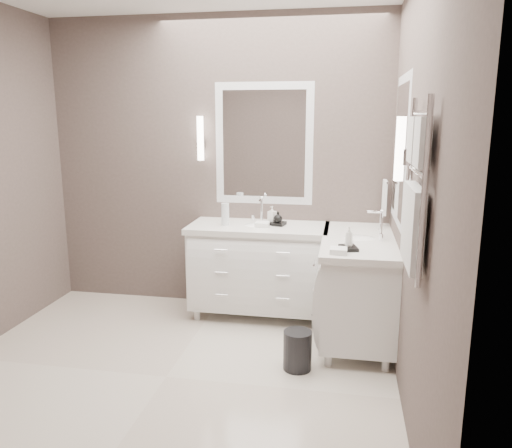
% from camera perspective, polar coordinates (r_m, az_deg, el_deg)
% --- Properties ---
extents(floor, '(3.20, 3.00, 0.01)m').
position_cam_1_polar(floor, '(3.74, -10.23, -16.87)').
color(floor, beige).
rests_on(floor, ground).
extents(wall_back, '(3.20, 0.01, 2.70)m').
position_cam_1_polar(wall_back, '(4.73, -4.51, 6.73)').
color(wall_back, '#524541').
rests_on(wall_back, floor).
extents(wall_front, '(3.20, 0.01, 2.70)m').
position_cam_1_polar(wall_front, '(2.00, -26.79, -2.20)').
color(wall_front, '#524541').
rests_on(wall_front, floor).
extents(wall_right, '(0.01, 3.00, 2.70)m').
position_cam_1_polar(wall_right, '(3.11, 17.72, 3.29)').
color(wall_right, '#524541').
rests_on(wall_right, floor).
extents(vanity_back, '(1.24, 0.59, 0.97)m').
position_cam_1_polar(vanity_back, '(4.53, 0.31, -4.64)').
color(vanity_back, white).
rests_on(vanity_back, floor).
extents(vanity_right, '(0.59, 1.24, 0.97)m').
position_cam_1_polar(vanity_right, '(4.16, 11.55, -6.45)').
color(vanity_right, white).
rests_on(vanity_right, floor).
extents(mirror_back, '(0.90, 0.02, 1.10)m').
position_cam_1_polar(mirror_back, '(4.60, 0.89, 9.12)').
color(mirror_back, white).
rests_on(mirror_back, wall_back).
extents(mirror_right, '(0.02, 0.90, 1.10)m').
position_cam_1_polar(mirror_right, '(3.87, 16.18, 8.04)').
color(mirror_right, white).
rests_on(mirror_right, wall_right).
extents(sconce_back, '(0.06, 0.06, 0.40)m').
position_cam_1_polar(sconce_back, '(4.67, -6.38, 9.61)').
color(sconce_back, white).
rests_on(sconce_back, wall_back).
extents(sconce_right, '(0.06, 0.06, 0.40)m').
position_cam_1_polar(sconce_right, '(3.29, 16.13, 8.12)').
color(sconce_right, white).
rests_on(sconce_right, wall_right).
extents(towel_bar_corner, '(0.03, 0.22, 0.30)m').
position_cam_1_polar(towel_bar_corner, '(4.47, 14.48, 3.05)').
color(towel_bar_corner, white).
rests_on(towel_bar_corner, wall_right).
extents(towel_ladder, '(0.06, 0.58, 0.90)m').
position_cam_1_polar(towel_ladder, '(2.70, 17.69, 2.92)').
color(towel_ladder, white).
rests_on(towel_ladder, wall_right).
extents(waste_bin, '(0.27, 0.27, 0.29)m').
position_cam_1_polar(waste_bin, '(3.73, 4.76, -14.18)').
color(waste_bin, black).
rests_on(waste_bin, floor).
extents(amenity_tray_back, '(0.20, 0.17, 0.03)m').
position_cam_1_polar(amenity_tray_back, '(4.45, 2.18, 0.08)').
color(amenity_tray_back, black).
rests_on(amenity_tray_back, vanity_back).
extents(amenity_tray_right, '(0.15, 0.18, 0.02)m').
position_cam_1_polar(amenity_tray_right, '(3.69, 10.52, -2.71)').
color(amenity_tray_right, black).
rests_on(amenity_tray_right, vanity_right).
extents(water_bottle, '(0.08, 0.08, 0.20)m').
position_cam_1_polar(water_bottle, '(4.42, -3.53, 1.11)').
color(water_bottle, silver).
rests_on(water_bottle, vanity_back).
extents(soap_bottle_a, '(0.08, 0.08, 0.14)m').
position_cam_1_polar(soap_bottle_a, '(4.46, 1.85, 1.18)').
color(soap_bottle_a, white).
rests_on(soap_bottle_a, amenity_tray_back).
extents(soap_bottle_b, '(0.08, 0.08, 0.10)m').
position_cam_1_polar(soap_bottle_b, '(4.41, 2.52, 0.78)').
color(soap_bottle_b, black).
rests_on(soap_bottle_b, amenity_tray_back).
extents(soap_bottle_c, '(0.08, 0.08, 0.15)m').
position_cam_1_polar(soap_bottle_c, '(3.67, 10.57, -1.40)').
color(soap_bottle_c, white).
rests_on(soap_bottle_c, amenity_tray_right).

